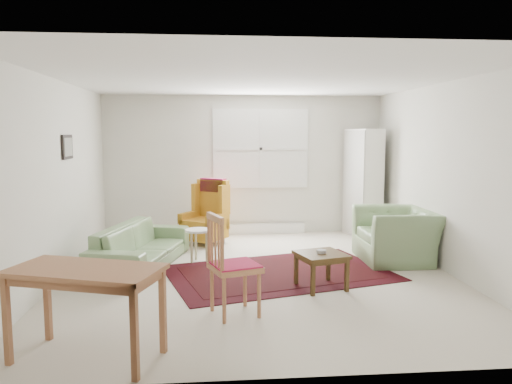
{
  "coord_description": "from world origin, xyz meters",
  "views": [
    {
      "loc": [
        -0.59,
        -6.28,
        1.84
      ],
      "look_at": [
        0.0,
        0.3,
        1.05
      ],
      "focal_mm": 35.0,
      "sensor_mm": 36.0,
      "label": 1
    }
  ],
  "objects": [
    {
      "name": "room",
      "position": [
        0.02,
        0.21,
        1.26
      ],
      "size": [
        5.04,
        5.54,
        2.51
      ],
      "color": "beige",
      "rests_on": "ground"
    },
    {
      "name": "rug",
      "position": [
        0.29,
        0.05,
        0.01
      ],
      "size": [
        3.21,
        2.51,
        0.03
      ],
      "primitive_type": null,
      "rotation": [
        0.0,
        0.0,
        0.27
      ],
      "color": "black",
      "rests_on": "ground"
    },
    {
      "name": "sofa",
      "position": [
        -1.57,
        0.58,
        0.4
      ],
      "size": [
        1.24,
        2.1,
        0.8
      ],
      "primitive_type": "imported",
      "rotation": [
        0.0,
        0.0,
        1.32
      ],
      "color": "#708F5F",
      "rests_on": "ground"
    },
    {
      "name": "armchair",
      "position": [
        2.05,
        0.56,
        0.45
      ],
      "size": [
        1.01,
        1.16,
        0.9
      ],
      "primitive_type": "imported",
      "rotation": [
        0.0,
        0.0,
        -1.57
      ],
      "color": "#708F5F",
      "rests_on": "ground"
    },
    {
      "name": "wingback_chair",
      "position": [
        -0.72,
        1.89,
        0.54
      ],
      "size": [
        0.88,
        0.89,
        1.08
      ],
      "primitive_type": null,
      "rotation": [
        0.0,
        0.0,
        -0.6
      ],
      "color": "#B1761B",
      "rests_on": "ground"
    },
    {
      "name": "coffee_table",
      "position": [
        0.69,
        -0.62,
        0.22
      ],
      "size": [
        0.65,
        0.65,
        0.43
      ],
      "primitive_type": null,
      "rotation": [
        0.0,
        0.0,
        0.27
      ],
      "color": "#442F15",
      "rests_on": "ground"
    },
    {
      "name": "stool",
      "position": [
        -0.79,
        0.74,
        0.24
      ],
      "size": [
        0.44,
        0.44,
        0.48
      ],
      "primitive_type": null,
      "rotation": [
        0.0,
        0.0,
        -0.25
      ],
      "color": "white",
      "rests_on": "ground"
    },
    {
      "name": "cabinet",
      "position": [
        2.1,
        2.35,
        0.95
      ],
      "size": [
        0.56,
        0.83,
        1.9
      ],
      "primitive_type": null,
      "rotation": [
        0.0,
        0.0,
        0.22
      ],
      "color": "white",
      "rests_on": "ground"
    },
    {
      "name": "desk",
      "position": [
        -1.61,
        -2.28,
        0.38
      ],
      "size": [
        1.33,
        0.95,
        0.76
      ],
      "primitive_type": null,
      "rotation": [
        0.0,
        0.0,
        -0.33
      ],
      "color": "#9F6540",
      "rests_on": "ground"
    },
    {
      "name": "desk_chair",
      "position": [
        -0.36,
        -1.39,
        0.52
      ],
      "size": [
        0.58,
        0.58,
        1.04
      ],
      "primitive_type": null,
      "rotation": [
        0.0,
        0.0,
        1.89
      ],
      "color": "#9F6540",
      "rests_on": "ground"
    }
  ]
}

